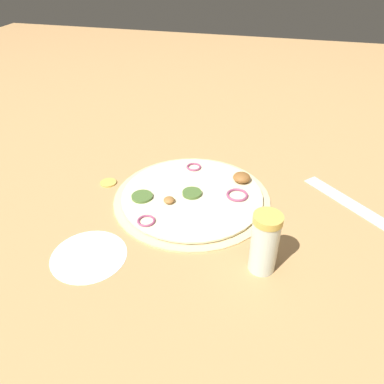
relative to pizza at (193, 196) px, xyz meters
The scene contains 5 objects.
ground_plane 0.01m from the pizza, 138.99° to the right, with size 3.00×3.00×0.00m, color tan.
pizza is the anchor object (origin of this frame).
spice_jar 0.23m from the pizza, 45.77° to the right, with size 0.05×0.05×0.11m.
loose_cap 0.20m from the pizza, behind, with size 0.04×0.04×0.01m.
flour_patch 0.25m from the pizza, 122.52° to the right, with size 0.13×0.13×0.00m.
Camera 1 is at (0.16, -0.62, 0.46)m, focal length 35.00 mm.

